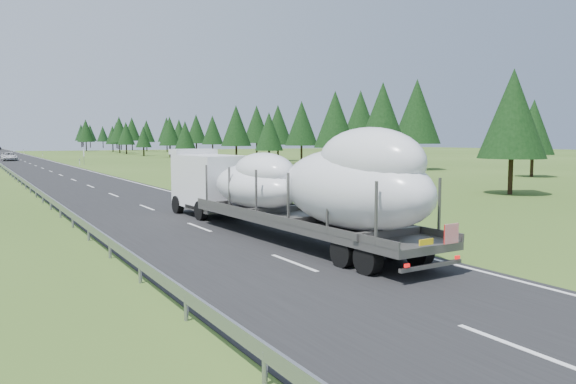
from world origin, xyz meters
TOP-DOWN VIEW (x-y plane):
  - ground at (0.00, 0.00)m, footprint 400.00×400.00m
  - road_surface at (0.00, 100.00)m, footprint 10.00×400.00m
  - marker_posts at (6.50, 155.00)m, footprint 0.13×350.08m
  - highway_sign at (7.20, 80.00)m, footprint 0.08×0.90m
  - tree_line_right at (40.63, 121.42)m, footprint 28.28×340.02m
  - boat_truck at (2.06, 4.16)m, footprint 3.43×19.92m
  - distant_van at (-2.23, 105.39)m, footprint 2.72×5.90m

SIDE VIEW (x-z plane):
  - ground at x=0.00m, z-range 0.00..0.00m
  - road_surface at x=0.00m, z-range 0.00..0.02m
  - marker_posts at x=6.50m, z-range 0.04..1.04m
  - distant_van at x=-2.23m, z-range 0.00..1.64m
  - highway_sign at x=7.20m, z-range 0.51..3.11m
  - boat_truck at x=2.06m, z-range 0.02..4.69m
  - tree_line_right at x=40.63m, z-range 0.65..13.10m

